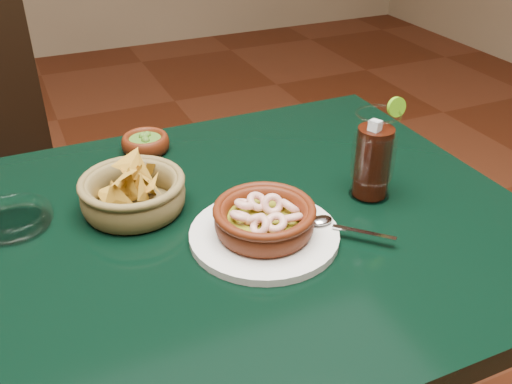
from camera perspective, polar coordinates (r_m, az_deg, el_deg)
name	(u,v)px	position (r m, az deg, el deg)	size (l,w,h in m)	color
dining_table	(175,285)	(0.98, -8.08, -9.15)	(1.20, 0.80, 0.75)	black
dining_chair	(0,184)	(1.62, -24.22, 0.76)	(0.58, 0.58, 0.97)	black
shrimp_plate	(265,223)	(0.89, 0.87, -3.08)	(0.30, 0.24, 0.08)	silver
chip_basket	(133,193)	(0.98, -12.19, -0.10)	(0.21, 0.21, 0.12)	olive
guacamole_ramekin	(146,143)	(1.18, -10.99, 4.83)	(0.11, 0.11, 0.04)	#431608
cola_drink	(373,156)	(1.00, 11.66, 3.52)	(0.16, 0.16, 0.18)	white
glass_ashtray	(12,219)	(1.01, -23.20, -2.45)	(0.14, 0.14, 0.03)	white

